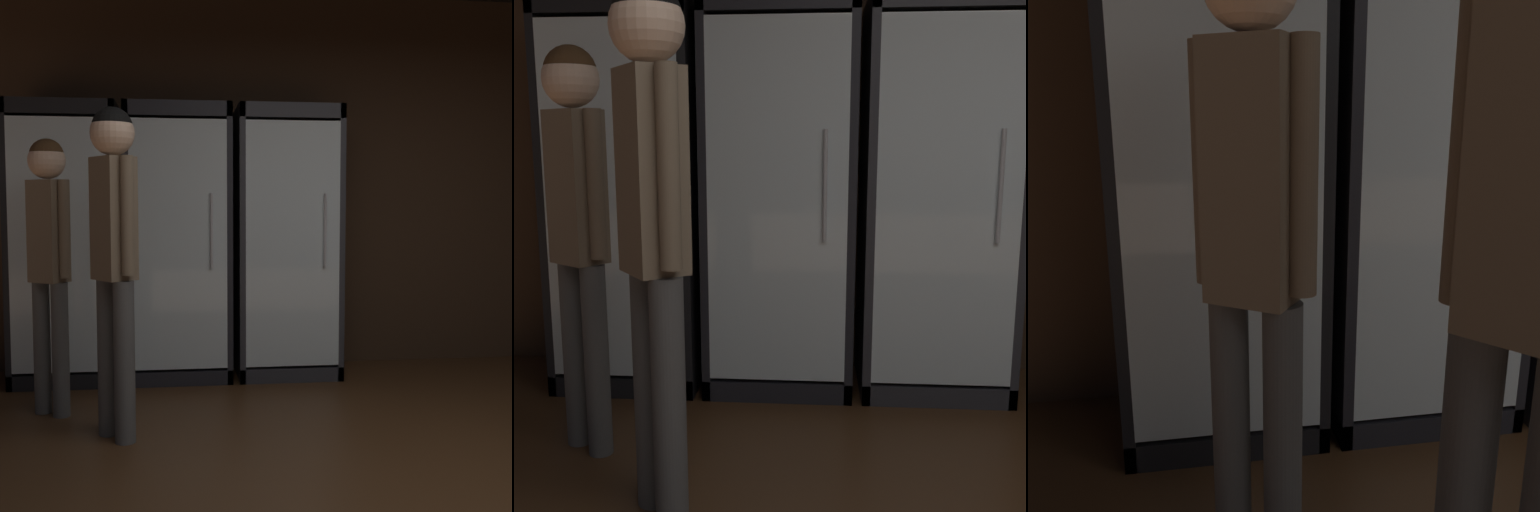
% 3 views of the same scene
% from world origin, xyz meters
% --- Properties ---
extents(wall_back, '(6.00, 0.06, 2.80)m').
position_xyz_m(wall_back, '(0.00, 3.03, 1.40)').
color(wall_back, '#382619').
rests_on(wall_back, ground).
extents(cooler_far_left, '(0.72, 0.58, 1.91)m').
position_xyz_m(cooler_far_left, '(-1.92, 2.74, 0.93)').
color(cooler_far_left, black).
rests_on(cooler_far_left, ground).
extents(cooler_left, '(0.72, 0.58, 1.91)m').
position_xyz_m(cooler_left, '(-1.15, 2.74, 0.93)').
color(cooler_left, black).
rests_on(cooler_left, ground).
extents(cooler_center, '(0.72, 0.58, 1.91)m').
position_xyz_m(cooler_center, '(-0.38, 2.74, 0.94)').
color(cooler_center, '#2B2B30').
rests_on(cooler_center, ground).
extents(shopper_near, '(0.27, 0.23, 1.59)m').
position_xyz_m(shopper_near, '(-1.89, 1.93, 1.01)').
color(shopper_near, '#4C4C4C').
rests_on(shopper_near, ground).
extents(shopper_far, '(0.25, 0.27, 1.71)m').
position_xyz_m(shopper_far, '(-1.48, 1.49, 1.07)').
color(shopper_far, '#4C4C4C').
rests_on(shopper_far, ground).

